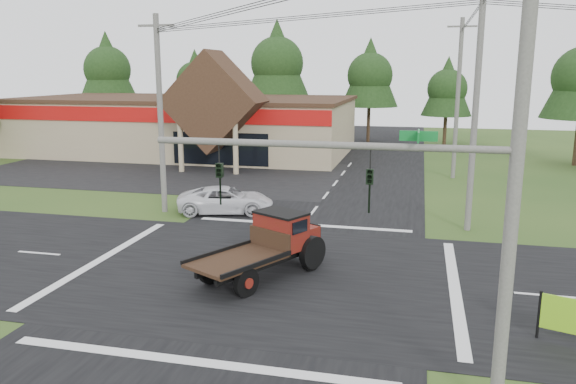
% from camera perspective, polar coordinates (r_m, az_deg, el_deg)
% --- Properties ---
extents(ground, '(120.00, 120.00, 0.00)m').
position_cam_1_polar(ground, '(21.84, -2.27, -8.19)').
color(ground, '#284619').
rests_on(ground, ground).
extents(road_ns, '(12.00, 120.00, 0.02)m').
position_cam_1_polar(road_ns, '(21.83, -2.28, -8.16)').
color(road_ns, black).
rests_on(road_ns, ground).
extents(road_ew, '(120.00, 12.00, 0.02)m').
position_cam_1_polar(road_ew, '(21.83, -2.28, -8.16)').
color(road_ew, black).
rests_on(road_ew, ground).
extents(parking_apron, '(28.00, 14.00, 0.02)m').
position_cam_1_polar(parking_apron, '(44.01, -13.31, 1.94)').
color(parking_apron, black).
rests_on(parking_apron, ground).
extents(cvs_building, '(30.40, 18.20, 9.19)m').
position_cam_1_polar(cvs_building, '(53.87, -10.08, 6.87)').
color(cvs_building, tan).
rests_on(cvs_building, ground).
extents(traffic_signal_mast, '(8.12, 0.24, 7.00)m').
position_cam_1_polar(traffic_signal_mast, '(12.62, 14.16, -2.76)').
color(traffic_signal_mast, '#595651').
rests_on(traffic_signal_mast, ground).
extents(utility_pole_nr, '(2.00, 0.30, 11.00)m').
position_cam_1_polar(utility_pole_nr, '(12.52, 22.17, 2.27)').
color(utility_pole_nr, '#595651').
rests_on(utility_pole_nr, ground).
extents(utility_pole_nw, '(2.00, 0.30, 10.50)m').
position_cam_1_polar(utility_pole_nw, '(30.91, -12.84, 7.79)').
color(utility_pole_nw, '#595651').
rests_on(utility_pole_nw, ground).
extents(utility_pole_ne, '(2.00, 0.30, 11.50)m').
position_cam_1_polar(utility_pole_ne, '(27.87, 18.52, 8.05)').
color(utility_pole_ne, '#595651').
rests_on(utility_pole_ne, ground).
extents(utility_pole_n, '(2.00, 0.30, 11.20)m').
position_cam_1_polar(utility_pole_n, '(41.82, 16.86, 9.13)').
color(utility_pole_n, '#595651').
rests_on(utility_pole_n, ground).
extents(tree_row_a, '(6.72, 6.72, 12.12)m').
position_cam_1_polar(tree_row_a, '(69.48, -17.89, 11.99)').
color(tree_row_a, '#332316').
rests_on(tree_row_a, ground).
extents(tree_row_b, '(5.60, 5.60, 10.10)m').
position_cam_1_polar(tree_row_b, '(66.79, -9.39, 11.27)').
color(tree_row_b, '#332316').
rests_on(tree_row_b, ground).
extents(tree_row_c, '(7.28, 7.28, 13.13)m').
position_cam_1_polar(tree_row_c, '(62.67, -1.11, 13.22)').
color(tree_row_c, '#332316').
rests_on(tree_row_c, ground).
extents(tree_row_d, '(6.16, 6.16, 11.11)m').
position_cam_1_polar(tree_row_d, '(61.96, 8.32, 11.86)').
color(tree_row_d, '#332316').
rests_on(tree_row_d, ground).
extents(tree_row_e, '(5.04, 5.04, 9.09)m').
position_cam_1_polar(tree_row_e, '(59.78, 15.89, 10.24)').
color(tree_row_e, '#332316').
rests_on(tree_row_e, ground).
extents(antique_flatbed_truck, '(4.61, 6.02, 2.37)m').
position_cam_1_polar(antique_flatbed_truck, '(20.98, -2.80, -5.62)').
color(antique_flatbed_truck, '#601A0D').
rests_on(antique_flatbed_truck, ground).
extents(white_pickup, '(5.59, 3.62, 1.43)m').
position_cam_1_polar(white_pickup, '(30.80, -6.34, -0.80)').
color(white_pickup, silver).
rests_on(white_pickup, ground).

